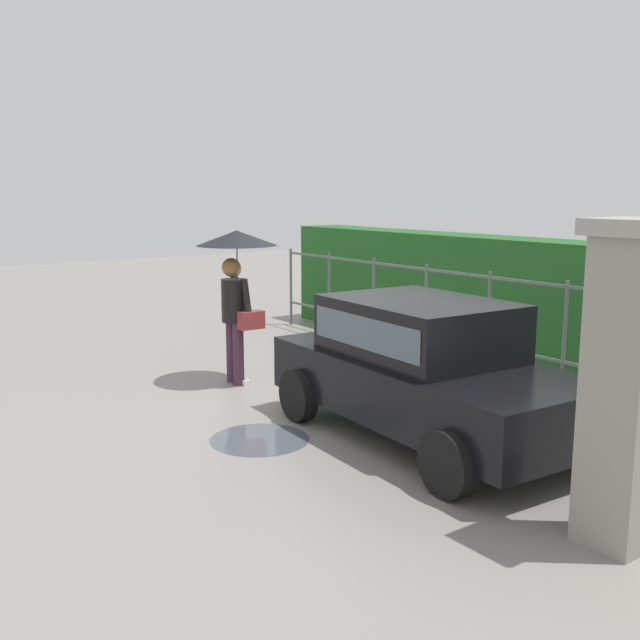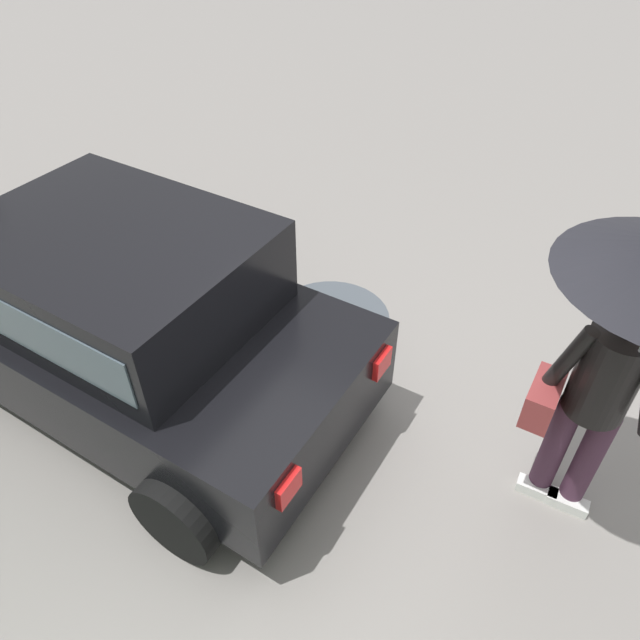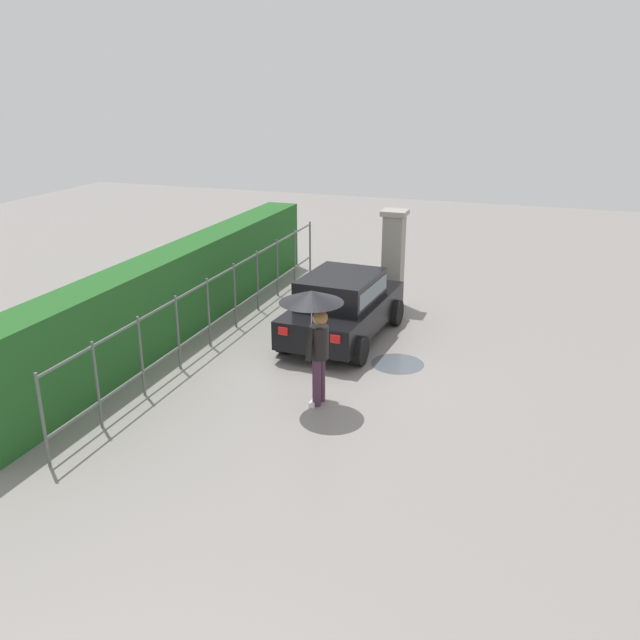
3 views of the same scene
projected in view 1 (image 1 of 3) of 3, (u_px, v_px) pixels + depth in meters
The scene contains 7 objects.
ground_plane at pixel (340, 404), 8.96m from camera, with size 40.00×40.00×0.00m, color gray.
car at pixel (424, 364), 7.63m from camera, with size 3.82×2.05×1.48m.
pedestrian at pixel (236, 267), 9.71m from camera, with size 1.09×1.09×2.08m.
gate_pillar at pixel (626, 383), 5.21m from camera, with size 0.60×0.60×2.42m.
fence_section at pixel (525, 326), 9.65m from camera, with size 11.29×0.05×1.50m.
hedge_row at pixel (572, 309), 10.23m from camera, with size 12.24×0.90×1.90m, color #235B23.
puddle_near at pixel (260, 439), 7.68m from camera, with size 1.06×1.06×0.00m, color #4C545B.
Camera 1 is at (6.84, -5.28, 2.61)m, focal length 40.54 mm.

